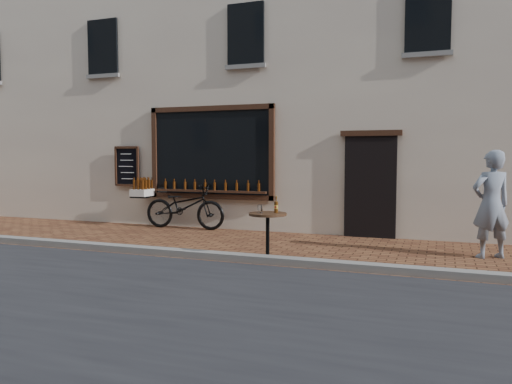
% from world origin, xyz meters
% --- Properties ---
extents(ground, '(90.00, 90.00, 0.00)m').
position_xyz_m(ground, '(0.00, 0.00, 0.00)').
color(ground, '#532D1B').
rests_on(ground, ground).
extents(kerb, '(90.00, 0.25, 0.12)m').
position_xyz_m(kerb, '(0.00, 0.20, 0.06)').
color(kerb, slate).
rests_on(kerb, ground).
extents(shop_building, '(28.00, 6.20, 10.00)m').
position_xyz_m(shop_building, '(0.00, 6.50, 5.00)').
color(shop_building, beige).
rests_on(shop_building, ground).
extents(cargo_bicycle, '(2.42, 0.77, 1.17)m').
position_xyz_m(cargo_bicycle, '(-2.54, 3.20, 0.56)').
color(cargo_bicycle, black).
rests_on(cargo_bicycle, ground).
extents(bistro_table, '(0.64, 0.64, 1.10)m').
position_xyz_m(bistro_table, '(0.63, 0.35, 0.59)').
color(bistro_table, black).
rests_on(bistro_table, ground).
extents(pedestrian, '(0.81, 0.71, 1.88)m').
position_xyz_m(pedestrian, '(4.16, 1.96, 0.94)').
color(pedestrian, gray).
rests_on(pedestrian, ground).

